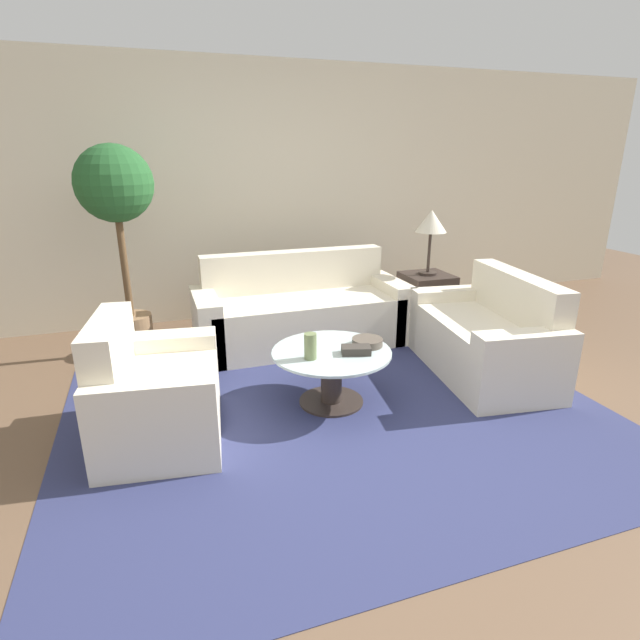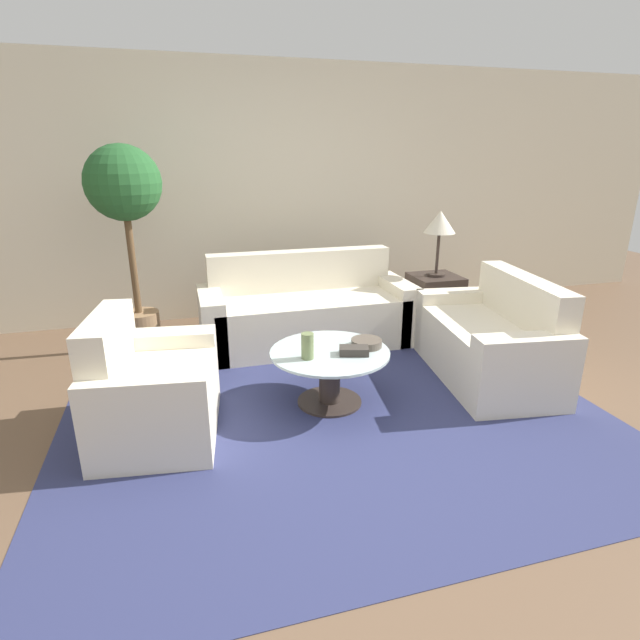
% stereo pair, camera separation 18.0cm
% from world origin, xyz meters
% --- Properties ---
extents(ground_plane, '(14.00, 14.00, 0.00)m').
position_xyz_m(ground_plane, '(0.00, 0.00, 0.00)').
color(ground_plane, brown).
extents(wall_back, '(10.00, 0.06, 2.60)m').
position_xyz_m(wall_back, '(0.00, 2.98, 1.30)').
color(wall_back, beige).
rests_on(wall_back, ground_plane).
extents(rug, '(3.64, 3.34, 0.01)m').
position_xyz_m(rug, '(0.05, 0.69, 0.00)').
color(rug, navy).
rests_on(rug, ground_plane).
extents(sofa_main, '(1.95, 0.76, 0.83)m').
position_xyz_m(sofa_main, '(0.20, 1.93, 0.28)').
color(sofa_main, beige).
rests_on(sofa_main, ground_plane).
extents(armchair, '(0.82, 1.02, 0.80)m').
position_xyz_m(armchair, '(-1.16, 0.62, 0.28)').
color(armchair, beige).
rests_on(armchair, ground_plane).
extents(loveseat, '(0.91, 1.45, 0.82)m').
position_xyz_m(loveseat, '(1.44, 0.78, 0.28)').
color(loveseat, beige).
rests_on(loveseat, ground_plane).
extents(coffee_table, '(0.84, 0.84, 0.40)m').
position_xyz_m(coffee_table, '(0.05, 0.69, 0.26)').
color(coffee_table, '#332823').
rests_on(coffee_table, ground_plane).
extents(side_table, '(0.45, 0.45, 0.56)m').
position_xyz_m(side_table, '(1.52, 1.91, 0.28)').
color(side_table, '#332823').
rests_on(side_table, ground_plane).
extents(table_lamp, '(0.30, 0.30, 0.63)m').
position_xyz_m(table_lamp, '(1.52, 1.91, 1.06)').
color(table_lamp, '#332823').
rests_on(table_lamp, side_table).
extents(potted_plant, '(0.63, 0.63, 1.79)m').
position_xyz_m(potted_plant, '(-1.30, 2.17, 1.28)').
color(potted_plant, '#93704C').
rests_on(potted_plant, ground_plane).
extents(vase, '(0.08, 0.08, 0.18)m').
position_xyz_m(vase, '(-0.13, 0.60, 0.49)').
color(vase, '#6B7A4C').
rests_on(vase, coffee_table).
extents(bowl, '(0.22, 0.22, 0.05)m').
position_xyz_m(bowl, '(0.33, 0.70, 0.43)').
color(bowl, brown).
rests_on(bowl, coffee_table).
extents(book_stack, '(0.22, 0.16, 0.05)m').
position_xyz_m(book_stack, '(0.19, 0.58, 0.43)').
color(book_stack, '#38332D').
rests_on(book_stack, coffee_table).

